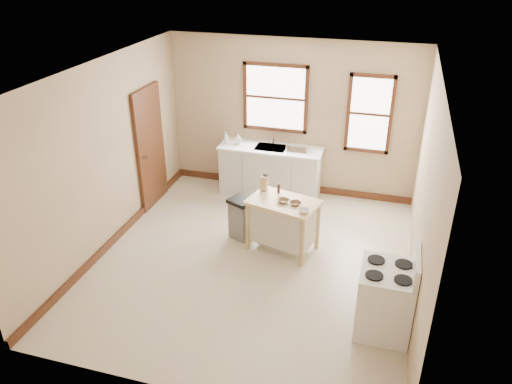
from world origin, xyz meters
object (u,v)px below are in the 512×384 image
bowl_a (283,201)px  bowl_c (304,211)px  pepper_grinder (279,188)px  soap_bottle_b (238,139)px  kitchen_island (283,225)px  dish_rack (298,148)px  knife_block (264,184)px  soap_bottle_a (226,138)px  bowl_b (295,203)px  trash_bin (241,219)px  gas_stove (386,291)px

bowl_a → bowl_c: bowl_c is taller
pepper_grinder → bowl_c: (0.49, -0.50, -0.05)m
soap_bottle_b → kitchen_island: (1.26, -1.74, -0.60)m
dish_rack → knife_block: 1.48m
kitchen_island → bowl_c: bowl_c is taller
soap_bottle_a → pepper_grinder: soap_bottle_a is taller
pepper_grinder → bowl_b: bearing=-42.8°
soap_bottle_b → trash_bin: size_ratio=0.28×
kitchen_island → trash_bin: 0.72m
dish_rack → knife_block: bearing=-95.5°
kitchen_island → bowl_a: size_ratio=5.84×
pepper_grinder → bowl_c: pepper_grinder is taller
bowl_b → gas_stove: (1.38, -1.32, -0.28)m
kitchen_island → knife_block: (-0.37, 0.27, 0.51)m
bowl_a → trash_bin: size_ratio=0.25×
dish_rack → kitchen_island: (0.15, -1.74, -0.56)m
dish_rack → kitchen_island: bearing=-82.2°
knife_block → bowl_b: (0.56, -0.33, -0.08)m
soap_bottle_b → bowl_c: 2.57m
bowl_a → bowl_c: bearing=-32.0°
bowl_a → trash_bin: 0.88m
pepper_grinder → gas_stove: (1.71, -1.62, -0.34)m
dish_rack → bowl_c: 2.06m
knife_block → trash_bin: size_ratio=0.29×
dish_rack → pepper_grinder: size_ratio=2.56×
trash_bin → soap_bottle_a: bearing=139.9°
kitchen_island → bowl_b: bowl_b is taller
pepper_grinder → trash_bin: (-0.57, -0.11, -0.56)m
soap_bottle_b → knife_block: bearing=-73.8°
soap_bottle_b → knife_block: (0.89, -1.46, -0.09)m
dish_rack → knife_block: size_ratio=1.92×
soap_bottle_a → knife_block: size_ratio=1.10×
soap_bottle_a → pepper_grinder: 1.99m
dish_rack → bowl_b: size_ratio=2.34×
kitchen_island → knife_block: size_ratio=5.04×
bowl_a → dish_rack: bearing=94.9°
kitchen_island → bowl_a: (0.00, -0.03, 0.43)m
knife_block → bowl_b: size_ratio=1.22×
pepper_grinder → bowl_c: size_ratio=0.97×
bowl_a → bowl_b: (0.19, -0.02, -0.00)m
soap_bottle_b → gas_stove: gas_stove is taller
bowl_b → bowl_c: 0.26m
soap_bottle_a → bowl_c: (1.84, -1.96, -0.18)m
pepper_grinder → bowl_b: (0.32, -0.30, -0.05)m
bowl_c → dish_rack: bearing=104.3°
bowl_a → pepper_grinder: bearing=116.0°
soap_bottle_b → gas_stove: (2.83, -3.11, -0.45)m
soap_bottle_b → dish_rack: 1.11m
bowl_b → gas_stove: size_ratio=0.15×
trash_bin → dish_rack: bearing=94.6°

